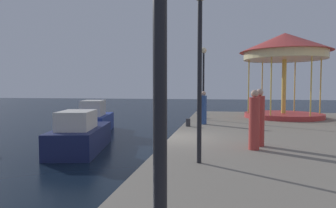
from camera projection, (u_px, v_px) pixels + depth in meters
name	position (u px, v px, depth m)	size (l,w,h in m)	color
ground_plane	(170.00, 156.00, 12.00)	(120.00, 120.00, 0.00)	black
motorboat_navy	(80.00, 135.00, 12.95)	(2.67, 4.74, 1.81)	#19214C
motorboat_blue	(95.00, 120.00, 18.36)	(2.59, 4.56, 2.01)	navy
carousel	(285.00, 54.00, 19.34)	(5.81, 5.81, 5.57)	#B23333
lamp_post_mid_promenade	(200.00, 45.00, 7.62)	(0.36, 0.36, 4.57)	black
lamp_post_far_end	(203.00, 71.00, 18.15)	(0.36, 0.36, 4.46)	black
bollard_south	(188.00, 123.00, 15.12)	(0.24, 0.24, 0.40)	#2D2D33
bollard_center	(200.00, 115.00, 19.42)	(0.24, 0.24, 0.40)	#2D2D33
bollard_north	(198.00, 112.00, 22.01)	(0.24, 0.24, 0.40)	#2D2D33
person_by_the_water	(204.00, 109.00, 16.01)	(0.34, 0.34, 1.80)	#2D4C8C
person_far_corner	(259.00, 119.00, 10.00)	(0.34, 0.34, 1.95)	#B23833
person_near_carousel	(254.00, 122.00, 9.41)	(0.34, 0.34, 1.92)	#B23833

